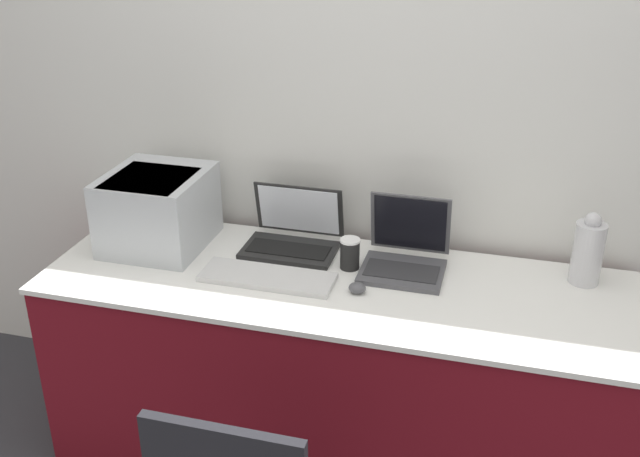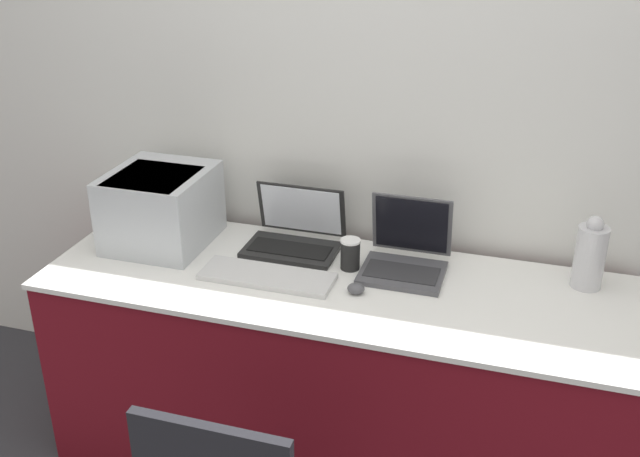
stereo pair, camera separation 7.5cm
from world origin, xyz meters
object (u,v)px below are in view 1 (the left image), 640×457
external_keyboard (268,277)px  mouse (357,288)px  metal_pitcher (588,251)px  coffee_cup (350,254)px  printer (157,207)px  laptop_right (405,254)px  laptop_left (293,235)px

external_keyboard → mouse: mouse is taller
metal_pitcher → coffee_cup: bearing=-171.9°
coffee_cup → metal_pitcher: bearing=8.1°
metal_pitcher → mouse: bearing=-159.2°
printer → mouse: printer is taller
laptop_right → mouse: 0.26m
external_keyboard → mouse: 0.33m
external_keyboard → metal_pitcher: 1.12m
external_keyboard → coffee_cup: (0.26, 0.16, 0.05)m
laptop_right → metal_pitcher: (0.63, 0.06, 0.07)m
printer → coffee_cup: (0.76, 0.00, -0.10)m
laptop_left → laptop_right: bearing=-6.7°
printer → mouse: bearing=-11.5°
external_keyboard → laptop_right: bearing=25.9°
external_keyboard → metal_pitcher: bearing=14.6°
printer → metal_pitcher: bearing=4.3°
laptop_right → coffee_cup: size_ratio=2.55×
external_keyboard → metal_pitcher: (1.08, 0.28, 0.11)m
coffee_cup → metal_pitcher: (0.82, 0.12, 0.06)m
printer → metal_pitcher: (1.58, 0.12, -0.04)m
external_keyboard → mouse: bearing=-0.9°
mouse → metal_pitcher: 0.81m
laptop_left → mouse: 0.42m
metal_pitcher → external_keyboard: bearing=-165.4°
external_keyboard → metal_pitcher: metal_pitcher is taller
laptop_right → printer: bearing=-176.5°
external_keyboard → mouse: size_ratio=7.86×
laptop_left → mouse: size_ratio=5.79×
laptop_right → external_keyboard: 0.51m
external_keyboard → coffee_cup: size_ratio=4.12×
laptop_left → external_keyboard: (-0.01, -0.27, -0.04)m
laptop_left → mouse: laptop_left is taller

